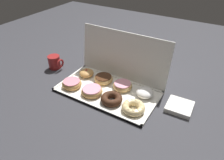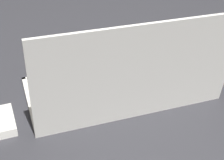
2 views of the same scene
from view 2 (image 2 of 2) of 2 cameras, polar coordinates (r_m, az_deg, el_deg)
The scene contains 11 objects.
ground_plane at distance 1.05m, azimuth 0.69°, elevation -1.57°, with size 3.00×3.00×0.00m, color #333338.
donut_box at distance 1.05m, azimuth 0.69°, elevation -1.32°, with size 0.55×0.30×0.01m.
box_lid_open at distance 0.84m, azimuth 4.87°, elevation 0.95°, with size 0.55×0.29×0.01m, color white.
pink_frosted_donut_0 at distance 1.16m, azimuth 8.63°, elevation 3.10°, with size 0.11×0.11×0.04m.
pink_frosted_donut_1 at distance 1.11m, azimuth 2.37°, elevation 1.92°, with size 0.12×0.12×0.04m.
chocolate_cake_ring_donut_2 at distance 1.07m, azimuth -3.98°, elevation 0.92°, with size 0.11×0.11×0.04m.
cruller_donut_3 at distance 1.05m, azimuth -10.59°, elevation -0.14°, with size 0.12×0.12×0.04m.
jelly_filled_donut_4 at distance 1.06m, azimuth 11.71°, elevation -0.05°, with size 0.09×0.09×0.05m.
chocolate_frosted_donut_5 at distance 1.00m, azimuth 5.77°, elevation -1.37°, with size 0.11×0.11×0.04m.
pink_frosted_donut_6 at distance 0.97m, azimuth -1.33°, elevation -2.63°, with size 0.11×0.11×0.04m.
powdered_filled_donut_7 at distance 0.94m, azimuth -9.22°, elevation -3.88°, with size 0.09×0.09×0.04m.
Camera 2 is at (0.31, 0.84, 0.55)m, focal length 52.71 mm.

